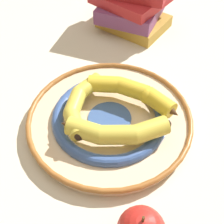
# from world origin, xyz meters

# --- Properties ---
(ground_plane) EXTENTS (2.80, 2.80, 0.00)m
(ground_plane) POSITION_xyz_m (0.00, 0.00, 0.00)
(ground_plane) COLOR beige
(decorative_bowl) EXTENTS (0.33, 0.33, 0.03)m
(decorative_bowl) POSITION_xyz_m (0.04, -0.03, 0.02)
(decorative_bowl) COLOR beige
(decorative_bowl) RESTS_ON ground_plane
(banana_a) EXTENTS (0.10, 0.20, 0.04)m
(banana_a) POSITION_xyz_m (-0.01, 0.01, 0.05)
(banana_a) COLOR gold
(banana_a) RESTS_ON decorative_bowl
(banana_b) EXTENTS (0.18, 0.08, 0.03)m
(banana_b) POSITION_xyz_m (0.03, -0.09, 0.05)
(banana_b) COLOR gold
(banana_b) RESTS_ON decorative_bowl
(banana_c) EXTENTS (0.07, 0.21, 0.04)m
(banana_c) POSITION_xyz_m (0.10, -0.02, 0.05)
(banana_c) COLOR gold
(banana_c) RESTS_ON decorative_bowl
(book_stack) EXTENTS (0.22, 0.23, 0.14)m
(book_stack) POSITION_xyz_m (-0.33, 0.00, 0.07)
(book_stack) COLOR #B28933
(book_stack) RESTS_ON ground_plane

